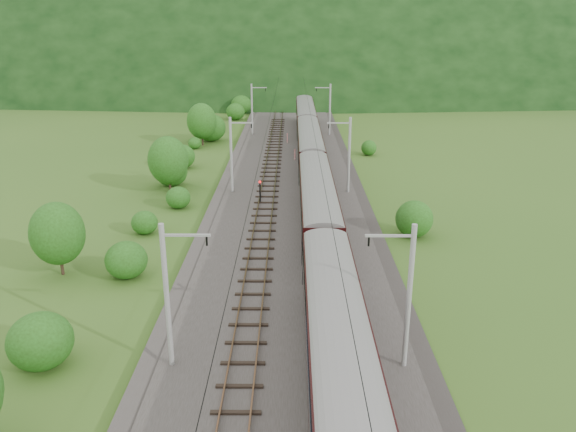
{
  "coord_description": "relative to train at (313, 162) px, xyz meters",
  "views": [
    {
      "loc": [
        0.21,
        -25.69,
        17.69
      ],
      "look_at": [
        -0.11,
        17.49,
        2.6
      ],
      "focal_mm": 35.0,
      "sensor_mm": 36.0,
      "label": 1
    }
  ],
  "objects": [
    {
      "name": "vegetation_left",
      "position": [
        -15.41,
        -11.91,
        -1.21
      ],
      "size": [
        10.66,
        146.96,
        6.27
      ],
      "color": "#224713",
      "rests_on": "ground"
    },
    {
      "name": "hazard_post_near",
      "position": [
        -2.91,
        25.47,
        -2.55
      ],
      "size": [
        0.15,
        0.15,
        1.43
      ],
      "primitive_type": "cylinder",
      "color": "red",
      "rests_on": "railbed"
    },
    {
      "name": "ground",
      "position": [
        -2.4,
        -32.03,
        -3.57
      ],
      "size": [
        600.0,
        600.0,
        0.0
      ],
      "primitive_type": "plane",
      "color": "#30561B",
      "rests_on": "ground"
    },
    {
      "name": "track_left",
      "position": [
        -4.8,
        -22.03,
        -3.2
      ],
      "size": [
        2.4,
        220.0,
        0.27
      ],
      "color": "brown",
      "rests_on": "railbed"
    },
    {
      "name": "mountain_ridge",
      "position": [
        -122.4,
        267.97,
        -3.57
      ],
      "size": [
        336.0,
        280.0,
        132.0
      ],
      "primitive_type": "ellipsoid",
      "color": "black",
      "rests_on": "ground"
    },
    {
      "name": "catenary_left",
      "position": [
        -8.52,
        -0.03,
        0.93
      ],
      "size": [
        2.54,
        192.28,
        8.0
      ],
      "color": "gray",
      "rests_on": "railbed"
    },
    {
      "name": "overhead_wires",
      "position": [
        -2.4,
        -22.03,
        3.53
      ],
      "size": [
        4.83,
        198.0,
        0.03
      ],
      "color": "black",
      "rests_on": "ground"
    },
    {
      "name": "catenary_right",
      "position": [
        3.72,
        -0.03,
        0.93
      ],
      "size": [
        2.54,
        192.28,
        8.0
      ],
      "color": "gray",
      "rests_on": "railbed"
    },
    {
      "name": "vegetation_right",
      "position": [
        9.04,
        -37.1,
        -2.2
      ],
      "size": [
        5.45,
        92.46,
        3.0
      ],
      "color": "#224713",
      "rests_on": "ground"
    },
    {
      "name": "mountain_main",
      "position": [
        -2.4,
        227.97,
        -3.57
      ],
      "size": [
        504.0,
        360.0,
        244.0
      ],
      "primitive_type": "ellipsoid",
      "color": "black",
      "rests_on": "ground"
    },
    {
      "name": "train",
      "position": [
        0.0,
        0.0,
        0.0
      ],
      "size": [
        3.02,
        144.81,
        5.25
      ],
      "color": "black",
      "rests_on": "ground"
    },
    {
      "name": "signal",
      "position": [
        -5.41,
        -3.62,
        -1.97
      ],
      "size": [
        0.25,
        0.25,
        2.22
      ],
      "color": "black",
      "rests_on": "railbed"
    },
    {
      "name": "hazard_post_far",
      "position": [
        -1.82,
        14.64,
        -2.56
      ],
      "size": [
        0.15,
        0.15,
        1.41
      ],
      "primitive_type": "cylinder",
      "color": "red",
      "rests_on": "railbed"
    },
    {
      "name": "railbed",
      "position": [
        -2.4,
        -22.03,
        -3.42
      ],
      "size": [
        14.0,
        220.0,
        0.3
      ],
      "primitive_type": "cube",
      "color": "#38332D",
      "rests_on": "ground"
    },
    {
      "name": "track_right",
      "position": [
        -0.0,
        -22.03,
        -3.2
      ],
      "size": [
        2.4,
        220.0,
        0.27
      ],
      "color": "brown",
      "rests_on": "railbed"
    }
  ]
}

